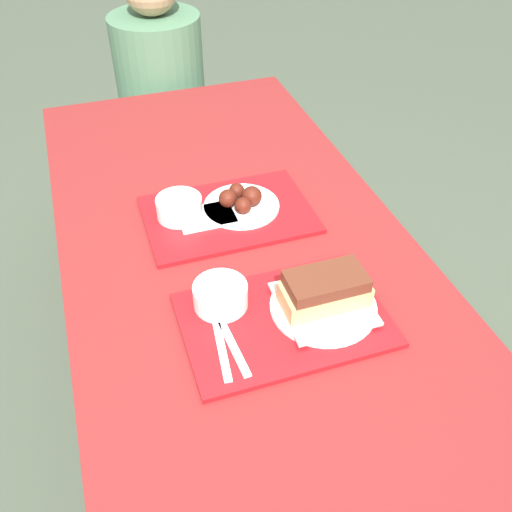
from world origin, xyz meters
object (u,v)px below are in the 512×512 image
at_px(tray_far, 228,215).
at_px(bowl_coleslaw_far, 179,206).
at_px(tray_near, 284,320).
at_px(wings_plate_far, 241,201).
at_px(bowl_coleslaw_near, 220,294).
at_px(person_seated_across, 160,73).
at_px(brisket_sandwich_plate, 324,295).

height_order(tray_far, bowl_coleslaw_far, bowl_coleslaw_far).
bearing_deg(tray_near, wings_plate_far, 85.61).
bearing_deg(bowl_coleslaw_near, wings_plate_far, 65.64).
bearing_deg(tray_far, wings_plate_far, 16.30).
relative_size(bowl_coleslaw_near, person_seated_across, 0.17).
distance_m(wings_plate_far, person_seated_across, 0.98).
bearing_deg(brisket_sandwich_plate, wings_plate_far, 98.28).
height_order(bowl_coleslaw_far, person_seated_across, person_seated_across).
distance_m(bowl_coleslaw_far, wings_plate_far, 0.16).
xyz_separation_m(tray_near, tray_far, (-0.01, 0.39, 0.00)).
xyz_separation_m(tray_far, wings_plate_far, (0.04, 0.01, 0.03)).
xyz_separation_m(bowl_coleslaw_near, wings_plate_far, (0.14, 0.32, -0.01)).
relative_size(tray_near, person_seated_across, 0.60).
distance_m(tray_far, person_seated_across, 0.99).
distance_m(tray_near, bowl_coleslaw_far, 0.43).
bearing_deg(wings_plate_far, bowl_coleslaw_near, -114.36).
bearing_deg(tray_far, person_seated_across, 89.19).
distance_m(brisket_sandwich_plate, bowl_coleslaw_far, 0.46).
xyz_separation_m(tray_far, bowl_coleslaw_near, (-0.11, -0.31, 0.03)).
distance_m(bowl_coleslaw_near, brisket_sandwich_plate, 0.22).
relative_size(bowl_coleslaw_far, wings_plate_far, 0.59).
distance_m(tray_far, brisket_sandwich_plate, 0.40).
relative_size(tray_near, tray_far, 1.00).
bearing_deg(bowl_coleslaw_near, brisket_sandwich_plate, -21.10).
bearing_deg(tray_far, tray_near, -88.82).
relative_size(bowl_coleslaw_near, bowl_coleslaw_far, 1.00).
distance_m(tray_far, bowl_coleslaw_near, 0.33).
distance_m(brisket_sandwich_plate, person_seated_across, 1.38).
xyz_separation_m(tray_near, person_seated_across, (0.01, 1.38, -0.03)).
xyz_separation_m(bowl_coleslaw_near, person_seated_across, (0.12, 1.30, -0.06)).
distance_m(tray_near, brisket_sandwich_plate, 0.10).
bearing_deg(bowl_coleslaw_far, person_seated_across, 82.16).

